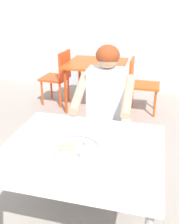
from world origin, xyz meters
The scene contains 7 objects.
table_foreground centered at (0.06, 0.00, 0.65)m, with size 1.04×0.91×0.73m.
thali_tray centered at (0.02, -0.02, 0.74)m, with size 0.32×0.32×0.03m.
chair_foreground centered at (0.07, 0.93, 0.51)m, with size 0.44×0.44×0.87m.
diner_foreground centered at (0.08, 0.71, 0.75)m, with size 0.50×0.56×1.26m.
table_background_red centered at (-0.39, 2.38, 0.62)m, with size 0.86×0.85×0.71m.
chair_red_left centered at (-0.98, 2.36, 0.49)m, with size 0.43×0.44×0.85m.
chair_red_right centered at (0.27, 2.35, 0.47)m, with size 0.44×0.39×0.80m.
Camera 1 is at (0.47, -1.41, 1.65)m, focal length 42.23 mm.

